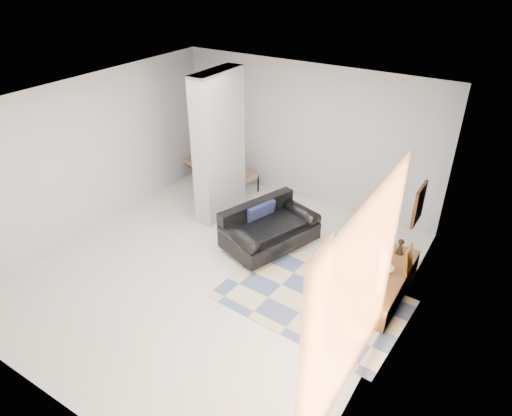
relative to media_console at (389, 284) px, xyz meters
The scene contains 17 objects.
floor 2.69m from the media_console, 160.30° to the right, with size 6.00×6.00×0.00m, color silver.
ceiling 3.73m from the media_console, 160.30° to the right, with size 6.00×6.00×0.00m, color white.
wall_back 3.49m from the media_console, 140.24° to the left, with size 6.00×6.00×0.00m, color silver.
wall_front 4.80m from the media_console, 122.86° to the right, with size 6.00×6.00×0.00m, color silver.
wall_left 5.48m from the media_console, behind, with size 6.00×6.00×0.00m, color silver.
wall_right 1.52m from the media_console, 75.73° to the right, with size 6.00×6.00×0.00m, color silver.
partition_column 3.88m from the media_console, 169.10° to the left, with size 0.35×1.20×2.80m, color #AFB5B7.
hallway_door 5.12m from the media_console, 156.00° to the left, with size 0.85×0.06×2.04m, color white.
curtain 2.41m from the media_console, 85.83° to the right, with size 2.55×2.55×0.00m, color #F48E40.
wall_art 1.46m from the media_console, ahead, with size 0.04×0.45×0.55m, color #371E0F.
media_console is the anchor object (origin of this frame).
loveseat 2.25m from the media_console, behind, with size 1.40×1.82×0.76m.
daybed 4.77m from the media_console, 158.73° to the left, with size 1.96×1.22×0.77m.
area_rug 1.17m from the media_console, 142.64° to the right, with size 2.68×1.79×0.01m, color beige.
cylinder_lamp 0.69m from the media_console, 92.57° to the right, with size 0.12×0.12×0.63m, color silver.
bronze_figurine 0.67m from the media_console, 94.90° to the left, with size 0.13×0.13×0.26m, color #2E2214, non-canonical shape.
vase 0.29m from the media_console, 142.40° to the left, with size 0.18×0.18×0.18m, color white.
Camera 1 is at (3.70, -4.72, 4.63)m, focal length 32.00 mm.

